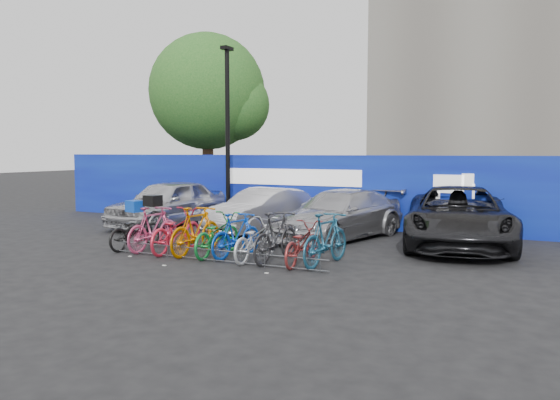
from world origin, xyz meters
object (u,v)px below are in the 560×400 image
Objects in this scene: bike_4 at (217,235)px; bike_5 at (237,235)px; lamppost at (228,130)px; bike_0 at (135,230)px; bike_3 at (196,231)px; tree at (212,95)px; bike_8 at (301,244)px; bike_2 at (176,231)px; bike_6 at (255,240)px; car_3 at (458,217)px; bike_1 at (153,228)px; car_1 at (263,210)px; bike_9 at (326,239)px; car_0 at (168,203)px; bike_rack at (214,255)px; bike_7 at (276,237)px; car_2 at (339,215)px.

bike_5 reaches higher than bike_4.
lamppost reaches higher than bike_0.
bike_3 is at bearing -66.85° from lamppost.
tree reaches higher than bike_3.
tree is 4.30× the size of bike_8.
bike_2 is 1.16× the size of bike_5.
lamppost is 3.07× the size of bike_3.
bike_6 reaches higher than bike_0.
bike_2 is (-6.26, -3.96, -0.25)m from car_3.
tree reaches higher than bike_5.
bike_1 is 1.30m from bike_3.
car_1 is 4.09m from bike_3.
bike_4 is 0.99× the size of bike_9.
bike_2 is (-0.38, -4.03, -0.14)m from car_1.
tree is 11.75m from bike_0.
tree is at bearing -51.34° from bike_6.
car_0 reaches higher than bike_0.
car_3 is 2.89× the size of bike_9.
lamppost is 3.08× the size of bike_9.
bike_1 reaches higher than bike_rack.
tree is 7.83m from car_0.
bike_3 reaches higher than bike_7.
bike_8 is (1.73, -0.12, -0.06)m from bike_5.
bike_0 is at bearing 0.75° from bike_1.
bike_6 is at bearing -53.22° from tree.
bike_0 is 0.88× the size of bike_2.
car_3 is 6.43m from bike_4.
car_3 is at bearing -148.91° from bike_0.
bike_0 is 1.01× the size of bike_8.
car_3 is at bearing 19.51° from car_2.
bike_0 is 2.45m from bike_4.
car_0 is 3.50m from car_1.
bike_0 is 1.91m from bike_3.
car_1 is at bearing -109.01° from bike_0.
bike_4 is (0.54, 0.09, -0.08)m from bike_3.
car_2 is at bearing -84.01° from bike_8.
bike_1 is 1.06× the size of bike_5.
bike_7 is at bearing -3.92° from bike_8.
bike_4 is at bearing -57.20° from tree.
bike_4 is (-0.34, 0.67, 0.36)m from bike_rack.
car_3 is 3.12× the size of bike_0.
lamppost is 7.48m from bike_rack.
car_3 is at bearing -27.75° from tree.
bike_0 is 0.97× the size of bike_1.
bike_7 is 0.66m from bike_8.
car_1 is 2.26× the size of bike_0.
bike_8 is at bearing 17.37° from bike_rack.
bike_3 is (3.74, -3.87, -0.19)m from car_0.
car_0 is (-4.63, 4.46, 0.63)m from bike_rack.
bike_0 is 0.93× the size of bike_4.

